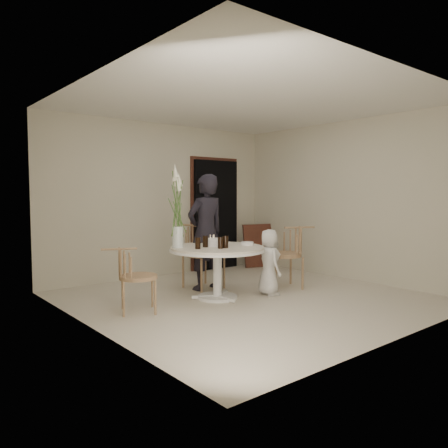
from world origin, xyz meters
TOP-DOWN VIEW (x-y plane):
  - ground at (0.00, 0.00)m, footprint 4.50×4.50m
  - room_shell at (0.00, 0.00)m, footprint 4.50×4.50m
  - doorway at (1.15, 2.19)m, footprint 1.00×0.10m
  - door_trim at (1.15, 2.23)m, footprint 1.12×0.03m
  - table at (-0.35, 0.25)m, footprint 1.33×1.33m
  - picture_frame at (1.95, 1.81)m, footprint 0.67×0.36m
  - chair_far at (-0.10, 1.06)m, footprint 0.57×0.61m
  - chair_right at (1.01, 0.10)m, footprint 0.70×0.67m
  - chair_left at (-1.64, 0.37)m, footprint 0.59×0.57m
  - girl at (-0.12, 0.83)m, footprint 0.65×0.43m
  - boy at (0.37, -0.04)m, footprint 0.43×0.53m
  - birthday_cake at (-0.36, 0.33)m, footprint 0.23×0.23m
  - cola_tumbler_a at (-0.45, 0.05)m, footprint 0.09×0.09m
  - cola_tumbler_b at (-0.36, 0.06)m, footprint 0.10×0.10m
  - cola_tumbler_c at (-0.71, 0.21)m, footprint 0.08×0.08m
  - cola_tumbler_d at (-0.52, 0.30)m, footprint 0.09×0.09m
  - plate_stack at (0.10, 0.12)m, footprint 0.21×0.21m
  - flower_vase at (-0.83, 0.51)m, footprint 0.15×0.15m

SIDE VIEW (x-z plane):
  - ground at x=0.00m, z-range 0.00..0.00m
  - picture_frame at x=1.95m, z-range 0.00..0.85m
  - boy at x=0.37m, z-range 0.00..0.95m
  - chair_left at x=-1.64m, z-range 0.12..0.93m
  - table at x=-0.35m, z-range 0.25..0.98m
  - chair_right at x=1.01m, z-range 0.14..1.10m
  - chair_far at x=-0.10m, z-range 0.14..1.13m
  - plate_stack at x=0.10m, z-range 0.73..0.78m
  - birthday_cake at x=-0.36m, z-range 0.71..0.86m
  - cola_tumbler_a at x=-0.45m, z-range 0.73..0.88m
  - cola_tumbler_c at x=-0.71m, z-range 0.73..0.88m
  - cola_tumbler_d at x=-0.52m, z-range 0.73..0.89m
  - cola_tumbler_b at x=-0.36m, z-range 0.73..0.90m
  - girl at x=-0.12m, z-range 0.00..1.76m
  - doorway at x=1.15m, z-range 0.00..2.10m
  - door_trim at x=1.15m, z-range 0.00..2.22m
  - flower_vase at x=-0.83m, z-range 0.67..1.81m
  - room_shell at x=0.00m, z-range -0.63..3.87m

